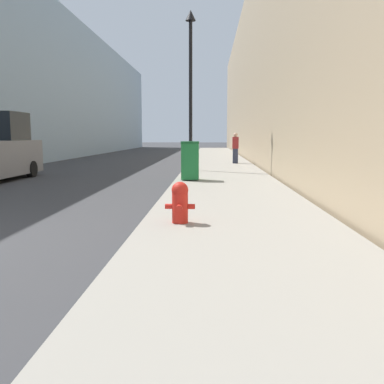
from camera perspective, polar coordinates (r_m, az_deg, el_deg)
The scene contains 6 objects.
sidewalk_right at distance 23.62m, azimuth 3.73°, elevation 3.72°, with size 3.49×60.00×0.12m.
building_right_stone at distance 32.90m, azimuth 17.72°, elevation 14.15°, with size 12.00×60.00×11.23m.
fire_hydrant at distance 7.35m, azimuth -1.61°, elevation -1.26°, with size 0.52×0.40×0.71m.
trash_bin at distance 14.48m, azimuth -0.25°, elevation 4.24°, with size 0.60×0.65×1.31m.
lamppost at distance 18.81m, azimuth -0.19°, elevation 15.35°, with size 0.44×0.44×6.70m.
pedestrian_on_sidewalk at distance 23.48m, azimuth 5.81°, elevation 5.84°, with size 0.33×0.22×1.65m.
Camera 1 is at (5.19, -5.56, 1.62)m, focal length 40.00 mm.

